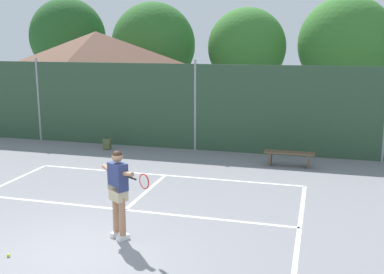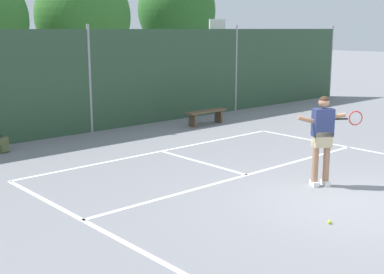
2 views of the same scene
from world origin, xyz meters
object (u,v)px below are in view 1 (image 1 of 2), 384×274
backpack_olive (107,144)px  courtside_bench (289,155)px  tennis_player (119,187)px  tennis_ball (8,255)px

backpack_olive → courtside_bench: bearing=-5.3°
courtside_bench → tennis_player: bearing=-114.3°
tennis_player → backpack_olive: (-3.72, 7.20, -0.92)m
backpack_olive → courtside_bench: courtside_bench is taller
tennis_ball → courtside_bench: size_ratio=0.04×
tennis_ball → backpack_olive: 8.78m
tennis_player → tennis_ball: size_ratio=28.10×
tennis_ball → courtside_bench: (4.65, 7.92, 0.33)m
tennis_player → courtside_bench: 7.26m
backpack_olive → courtside_bench: 6.72m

